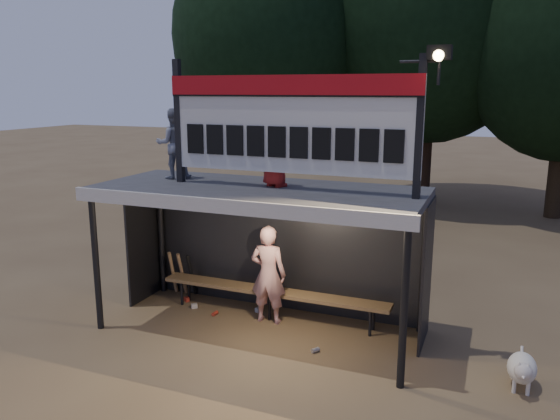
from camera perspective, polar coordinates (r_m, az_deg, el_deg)
The scene contains 12 objects.
ground at distance 8.97m, azimuth -2.19°, elevation -12.36°, with size 80.00×80.00×0.00m, color brown.
player at distance 8.95m, azimuth -1.23°, elevation -6.74°, with size 0.60×0.39×1.64m, color white.
child_a at distance 9.19m, azimuth -11.08°, elevation 6.81°, with size 0.56×0.44×1.15m, color gray.
child_b at distance 8.25m, azimuth -0.48°, elevation 6.02°, with size 0.50×0.33×1.03m, color #A61E19.
dugout_shelter at distance 8.58m, azimuth -1.63°, elevation -0.45°, with size 5.10×2.08×2.32m.
scoreboard_assembly at distance 7.93m, azimuth 1.31°, elevation 9.29°, with size 4.10×0.27×1.99m.
bench at distance 9.26m, azimuth -0.81°, elevation -8.60°, with size 4.00×0.35×0.48m.
tree_left at distance 18.98m, azimuth -1.01°, elevation 17.78°, with size 6.46×6.46×9.27m.
tree_mid at distance 19.21m, azimuth 15.61°, elevation 19.24°, with size 7.22×7.22×10.36m.
dog at distance 7.89m, azimuth 23.97°, elevation -14.90°, with size 0.36×0.81×0.49m.
bats at distance 10.33m, azimuth -10.19°, elevation -6.55°, with size 0.47×0.33×0.84m.
litter at distance 9.46m, azimuth -5.25°, elevation -10.77°, with size 2.91×1.17×0.08m.
Camera 1 is at (3.34, -7.42, 3.77)m, focal length 35.00 mm.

